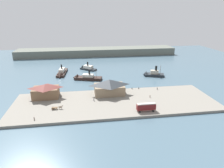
# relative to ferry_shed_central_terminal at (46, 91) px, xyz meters

# --- Properties ---
(ground_plane) EXTENTS (320.00, 320.00, 0.00)m
(ground_plane) POSITION_rel_ferry_shed_central_terminal_xyz_m (38.43, 10.69, -5.18)
(ground_plane) COLOR #476070
(quay_promenade) EXTENTS (110.00, 36.00, 1.20)m
(quay_promenade) POSITION_rel_ferry_shed_central_terminal_xyz_m (38.43, -11.31, -4.58)
(quay_promenade) COLOR gray
(quay_promenade) RESTS_ON ground
(seawall_edge) EXTENTS (110.00, 0.80, 1.00)m
(seawall_edge) POSITION_rel_ferry_shed_central_terminal_xyz_m (38.43, 7.09, -4.68)
(seawall_edge) COLOR #666159
(seawall_edge) RESTS_ON ground
(ferry_shed_central_terminal) EXTENTS (14.46, 10.16, 7.85)m
(ferry_shed_central_terminal) POSITION_rel_ferry_shed_central_terminal_xyz_m (0.00, 0.00, 0.00)
(ferry_shed_central_terminal) COLOR brown
(ferry_shed_central_terminal) RESTS_ON quay_promenade
(ferry_shed_west_terminal) EXTENTS (17.70, 11.51, 9.06)m
(ferry_shed_west_terminal) POSITION_rel_ferry_shed_central_terminal_xyz_m (36.43, -0.33, 0.63)
(ferry_shed_west_terminal) COLOR #847056
(ferry_shed_west_terminal) RESTS_ON quay_promenade
(street_tram) EXTENTS (9.39, 2.43, 4.20)m
(street_tram) POSITION_rel_ferry_shed_central_terminal_xyz_m (51.39, -24.66, -1.52)
(street_tram) COLOR maroon
(street_tram) RESTS_ON quay_promenade
(horse_cart) EXTENTS (5.74, 1.30, 1.87)m
(horse_cart) POSITION_rel_ferry_shed_central_terminal_xyz_m (7.76, -16.11, -3.05)
(horse_cart) COLOR brown
(horse_cart) RESTS_ON quay_promenade
(pedestrian_walking_west) EXTENTS (0.38, 0.38, 1.54)m
(pedestrian_walking_west) POSITION_rel_ferry_shed_central_terminal_xyz_m (26.71, -8.93, -3.28)
(pedestrian_walking_west) COLOR #33384C
(pedestrian_walking_west) RESTS_ON quay_promenade
(pedestrian_near_cart) EXTENTS (0.39, 0.39, 1.58)m
(pedestrian_near_cart) POSITION_rel_ferry_shed_central_terminal_xyz_m (58.82, -8.87, -3.26)
(pedestrian_near_cart) COLOR #6B5B4C
(pedestrian_near_cart) RESTS_ON quay_promenade
(pedestrian_near_east_shed) EXTENTS (0.39, 0.39, 1.56)m
(pedestrian_near_east_shed) POSITION_rel_ferry_shed_central_terminal_xyz_m (67.30, 2.11, -3.27)
(pedestrian_near_east_shed) COLOR #232328
(pedestrian_near_east_shed) RESTS_ON quay_promenade
(pedestrian_at_waters_edge) EXTENTS (0.38, 0.38, 1.54)m
(pedestrian_at_waters_edge) POSITION_rel_ferry_shed_central_terminal_xyz_m (-1.23, -25.46, -3.28)
(pedestrian_at_waters_edge) COLOR #4C3D33
(pedestrian_at_waters_edge) RESTS_ON quay_promenade
(mooring_post_east) EXTENTS (0.44, 0.44, 0.90)m
(mooring_post_east) POSITION_rel_ferry_shed_central_terminal_xyz_m (56.10, 5.11, -3.53)
(mooring_post_east) COLOR black
(mooring_post_east) RESTS_ON quay_promenade
(mooring_post_west) EXTENTS (0.44, 0.44, 0.90)m
(mooring_post_west) POSITION_rel_ferry_shed_central_terminal_xyz_m (51.79, 5.47, -3.53)
(mooring_post_west) COLOR black
(mooring_post_west) RESTS_ON quay_promenade
(ferry_approaching_east) EXTENTS (17.15, 10.55, 10.50)m
(ferry_approaching_east) POSITION_rel_ferry_shed_central_terminal_xyz_m (74.67, 33.79, -3.68)
(ferry_approaching_east) COLOR #23282D
(ferry_approaching_east) RESTS_ON ground
(ferry_approaching_west) EXTENTS (15.58, 14.45, 8.79)m
(ferry_approaching_west) POSITION_rel_ferry_shed_central_terminal_xyz_m (24.47, 60.23, -3.84)
(ferry_approaching_west) COLOR #23282D
(ferry_approaching_west) RESTS_ON ground
(ferry_departing_north) EXTENTS (22.53, 11.35, 9.32)m
(ferry_departing_north) POSITION_rel_ferry_shed_central_terminal_xyz_m (22.47, 32.75, -3.82)
(ferry_departing_north) COLOR black
(ferry_departing_north) RESTS_ON ground
(ferry_outer_harbor) EXTENTS (7.65, 24.45, 9.57)m
(ferry_outer_harbor) POSITION_rel_ferry_shed_central_terminal_xyz_m (4.14, 47.18, -3.81)
(ferry_outer_harbor) COLOR black
(ferry_outer_harbor) RESTS_ON ground
(far_headland) EXTENTS (180.00, 24.00, 8.00)m
(far_headland) POSITION_rel_ferry_shed_central_terminal_xyz_m (38.43, 120.69, -1.18)
(far_headland) COLOR #60665B
(far_headland) RESTS_ON ground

